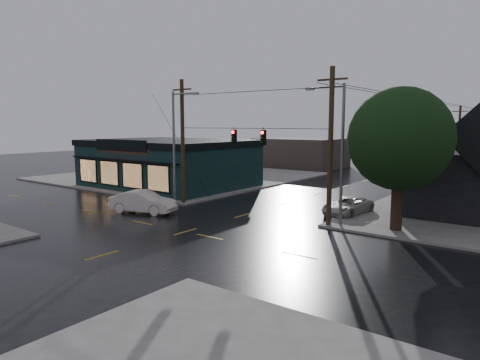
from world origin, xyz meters
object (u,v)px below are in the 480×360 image
Objects in this scene: sedan_cream at (143,202)px; suv_silver at (348,206)px; utility_pole_nw at (184,204)px; corner_tree at (400,139)px; utility_pole_ne at (328,227)px.

sedan_cream is 15.18m from suv_silver.
suv_silver is at bearing 18.88° from utility_pole_nw.
corner_tree is at bearing -89.63° from sedan_cream.
utility_pole_nw is 2.17× the size of suv_silver.
corner_tree is at bearing -27.93° from suv_silver.
utility_pole_nw is 4.34m from sedan_cream.
suv_silver is at bearing 145.58° from corner_tree.
utility_pole_ne is at bearing -76.84° from suv_silver.
corner_tree reaches higher than sedan_cream.
utility_pole_ne is 13.75m from sedan_cream.
sedan_cream is at bearing -90.69° from utility_pole_nw.
corner_tree is 18.48m from sedan_cream.
utility_pole_ne is at bearing -162.09° from corner_tree.
corner_tree is 1.86× the size of suv_silver.
utility_pole_nw is (-16.90, -1.26, -5.70)m from corner_tree.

